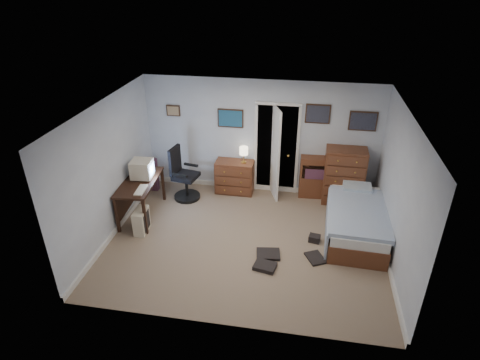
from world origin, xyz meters
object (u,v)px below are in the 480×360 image
(computer_desk, at_px, (136,189))
(office_chair, at_px, (183,179))
(tall_dresser, at_px, (344,176))
(bed, at_px, (356,220))
(low_dresser, at_px, (235,177))

(computer_desk, distance_m, office_chair, 1.10)
(tall_dresser, height_order, bed, tall_dresser)
(office_chair, relative_size, tall_dresser, 0.96)
(tall_dresser, bearing_deg, computer_desk, -162.41)
(computer_desk, bearing_deg, bed, -3.46)
(computer_desk, relative_size, tall_dresser, 1.14)
(low_dresser, bearing_deg, bed, -24.77)
(computer_desk, height_order, office_chair, office_chair)
(low_dresser, height_order, bed, low_dresser)
(low_dresser, xyz_separation_m, bed, (2.52, -1.22, -0.06))
(office_chair, relative_size, bed, 0.57)
(office_chair, distance_m, bed, 3.64)
(bed, bearing_deg, computer_desk, -176.95)
(office_chair, height_order, bed, office_chair)
(low_dresser, bearing_deg, tall_dresser, 0.49)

